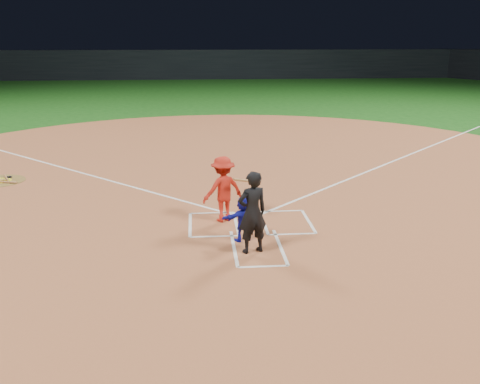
{
  "coord_description": "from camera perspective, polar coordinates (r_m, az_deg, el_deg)",
  "views": [
    {
      "loc": [
        -1.39,
        -13.36,
        4.85
      ],
      "look_at": [
        -0.3,
        -0.4,
        1.0
      ],
      "focal_mm": 40.0,
      "sensor_mm": 36.0,
      "label": 1
    }
  ],
  "objects": [
    {
      "name": "home_plate_dirt",
      "position": [
        20.0,
        -0.69,
        2.47
      ],
      "size": [
        28.0,
        28.0,
        0.01
      ],
      "primitive_type": "cylinder",
      "color": "#9A5532",
      "rests_on": "ground"
    },
    {
      "name": "ground",
      "position": [
        14.28,
        1.07,
        -3.37
      ],
      "size": [
        120.0,
        120.0,
        0.0
      ],
      "primitive_type": "plane",
      "color": "#134812",
      "rests_on": "ground"
    },
    {
      "name": "chalk_markings",
      "position": [
        19.31,
        -0.53,
        1.99
      ],
      "size": [
        28.35,
        17.32,
        0.01
      ],
      "color": "white",
      "rests_on": "home_plate_dirt"
    },
    {
      "name": "on_deck_bat_a",
      "position": [
        20.26,
        -23.67,
        1.39
      ],
      "size": [
        0.41,
        0.79,
        0.06
      ],
      "primitive_type": "cylinder",
      "rotation": [
        1.57,
        0.0,
        0.43
      ],
      "color": "#A0673A",
      "rests_on": "on_deck_circle"
    },
    {
      "name": "catcher",
      "position": [
        12.91,
        0.34,
        -2.87
      ],
      "size": [
        1.08,
        0.65,
        1.11
      ],
      "primitive_type": "imported",
      "rotation": [
        0.0,
        0.0,
        3.48
      ],
      "color": "#13159F",
      "rests_on": "home_plate_dirt"
    },
    {
      "name": "umpire",
      "position": [
        12.1,
        1.33,
        -2.18
      ],
      "size": [
        0.81,
        0.67,
        1.92
      ],
      "primitive_type": "imported",
      "rotation": [
        0.0,
        0.0,
        3.48
      ],
      "color": "black",
      "rests_on": "home_plate_dirt"
    },
    {
      "name": "home_plate",
      "position": [
        14.27,
        1.07,
        -3.29
      ],
      "size": [
        0.6,
        0.6,
        0.02
      ],
      "primitive_type": "cylinder",
      "rotation": [
        0.0,
        0.0,
        3.14
      ],
      "color": "white",
      "rests_on": "home_plate_dirt"
    },
    {
      "name": "on_deck_bat_c",
      "position": [
        19.71,
        -23.75,
        0.98
      ],
      "size": [
        0.83,
        0.27,
        0.06
      ],
      "primitive_type": "cylinder",
      "rotation": [
        1.57,
        0.0,
        1.32
      ],
      "color": "#A0643A",
      "rests_on": "on_deck_circle"
    },
    {
      "name": "bat_weight_donut",
      "position": [
        20.38,
        -23.41,
        1.48
      ],
      "size": [
        0.19,
        0.19,
        0.05
      ],
      "primitive_type": "torus",
      "color": "black",
      "rests_on": "on_deck_circle"
    },
    {
      "name": "stadium_wall_far",
      "position": [
        61.46,
        -3.62,
        13.42
      ],
      "size": [
        80.0,
        1.2,
        3.2
      ],
      "primitive_type": "cube",
      "color": "black",
      "rests_on": "ground"
    },
    {
      "name": "batter_at_plate",
      "position": [
        14.2,
        -1.82,
        0.31
      ],
      "size": [
        1.62,
        1.07,
        1.76
      ],
      "color": "red",
      "rests_on": "home_plate_dirt"
    }
  ]
}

